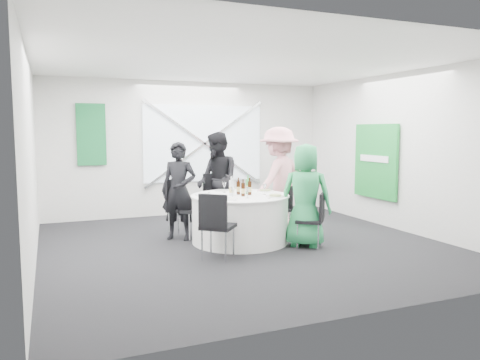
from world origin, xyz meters
name	(u,v)px	position (x,y,z in m)	size (l,w,h in m)	color
floor	(245,245)	(0.00, 0.00, 0.00)	(6.00, 6.00, 0.00)	black
ceiling	(245,62)	(0.00, 0.00, 2.80)	(6.00, 6.00, 0.00)	white
wall_back	(190,148)	(0.00, 3.00, 1.40)	(6.00, 6.00, 0.00)	silver
wall_front	(369,171)	(0.00, -3.00, 1.40)	(6.00, 6.00, 0.00)	silver
wall_left	(31,160)	(-3.00, 0.00, 1.40)	(6.00, 6.00, 0.00)	silver
wall_right	(400,152)	(3.00, 0.00, 1.40)	(6.00, 6.00, 0.00)	silver
window_panel	(204,144)	(0.30, 2.96, 1.50)	(2.60, 0.03, 1.60)	silver
window_brace_a	(205,144)	(0.30, 2.92, 1.50)	(0.05, 0.05, 3.16)	silver
window_brace_b	(205,144)	(0.30, 2.92, 1.50)	(0.05, 0.05, 3.16)	silver
green_banner	(91,135)	(-2.00, 2.95, 1.70)	(0.55, 0.04, 1.20)	#146433
green_sign	(376,161)	(2.94, 0.60, 1.20)	(0.05, 1.20, 1.40)	#18852F
banquet_table	(240,219)	(0.00, 0.20, 0.38)	(1.56, 1.56, 0.76)	white
chair_back	(217,196)	(0.01, 1.33, 0.59)	(0.46, 0.47, 1.00)	black
chair_back_left	(178,203)	(-0.82, 0.89, 0.57)	(0.63, 0.62, 0.98)	black
chair_back_right	(281,205)	(0.93, 0.60, 0.48)	(0.49, 0.49, 0.82)	black
chair_front_right	(315,216)	(0.91, -0.56, 0.49)	(0.54, 0.54, 0.84)	black
chair_front_left	(216,221)	(-0.71, -0.65, 0.55)	(0.60, 0.60, 0.93)	black
person_man_back_left	(179,191)	(-0.85, 0.76, 0.80)	(0.58, 0.38, 1.60)	black
person_man_back	(217,181)	(-0.01, 1.26, 0.88)	(0.86, 0.47, 1.76)	black
person_woman_pink	(279,179)	(0.95, 0.71, 0.92)	(1.19, 0.55, 1.84)	pink
person_woman_green	(306,195)	(0.83, -0.43, 0.79)	(0.77, 0.50, 1.58)	#2A9C56
plate_back	(222,190)	(-0.09, 0.79, 0.77)	(0.26, 0.26, 0.01)	white
plate_back_left	(203,194)	(-0.54, 0.43, 0.77)	(0.25, 0.25, 0.01)	white
plate_back_right	(265,191)	(0.56, 0.44, 0.78)	(0.28, 0.28, 0.04)	white
plate_front_right	(275,196)	(0.42, -0.21, 0.78)	(0.29, 0.29, 0.04)	white
plate_front_left	(228,199)	(-0.34, -0.15, 0.77)	(0.29, 0.29, 0.01)	white
napkin	(218,196)	(-0.47, -0.08, 0.80)	(0.18, 0.12, 0.05)	white
beer_bottle_a	(231,189)	(-0.14, 0.22, 0.86)	(0.06, 0.06, 0.25)	#38190A
beer_bottle_b	(238,188)	(0.00, 0.28, 0.87)	(0.06, 0.06, 0.28)	#38190A
beer_bottle_c	(250,188)	(0.15, 0.16, 0.87)	(0.06, 0.06, 0.28)	#38190A
beer_bottle_d	(243,190)	(-0.01, 0.05, 0.86)	(0.06, 0.06, 0.27)	#38190A
green_water_bottle	(248,187)	(0.17, 0.28, 0.88)	(0.08, 0.08, 0.30)	green
clear_water_bottle	(232,188)	(-0.16, 0.15, 0.88)	(0.08, 0.08, 0.31)	silver
wine_glass_a	(233,190)	(-0.22, -0.05, 0.88)	(0.07, 0.07, 0.17)	white
wine_glass_b	(224,185)	(-0.12, 0.59, 0.88)	(0.07, 0.07, 0.17)	white
wine_glass_c	(265,187)	(0.38, 0.10, 0.88)	(0.07, 0.07, 0.17)	white
wine_glass_d	(248,190)	(-0.02, -0.16, 0.88)	(0.07, 0.07, 0.17)	white
fork_a	(240,190)	(0.22, 0.73, 0.76)	(0.01, 0.15, 0.01)	silver
knife_a	(220,191)	(-0.14, 0.76, 0.76)	(0.01, 0.15, 0.01)	silver
fork_b	(266,192)	(0.55, 0.38, 0.76)	(0.01, 0.15, 0.01)	silver
knife_b	(252,190)	(0.39, 0.62, 0.76)	(0.01, 0.15, 0.01)	silver
fork_c	(209,193)	(-0.37, 0.64, 0.76)	(0.01, 0.15, 0.01)	silver
knife_c	(204,195)	(-0.55, 0.38, 0.76)	(0.01, 0.15, 0.01)	silver
fork_d	(213,199)	(-0.53, -0.02, 0.76)	(0.01, 0.15, 0.01)	silver
knife_d	(232,200)	(-0.32, -0.28, 0.76)	(0.01, 0.15, 0.01)	silver
fork_e	(270,198)	(0.28, -0.31, 0.76)	(0.01, 0.15, 0.01)	silver
knife_e	(276,194)	(0.55, 0.03, 0.76)	(0.01, 0.15, 0.01)	silver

